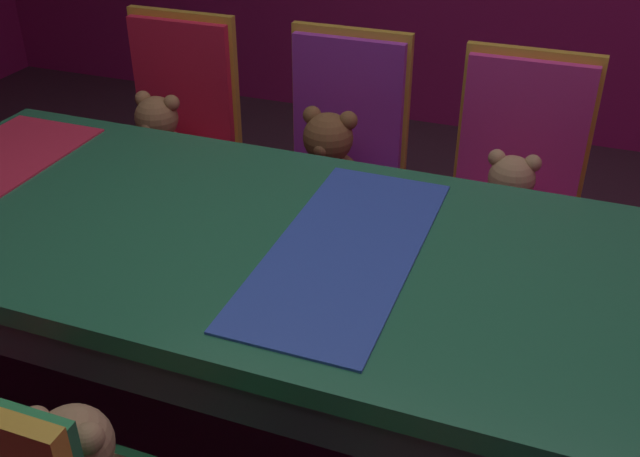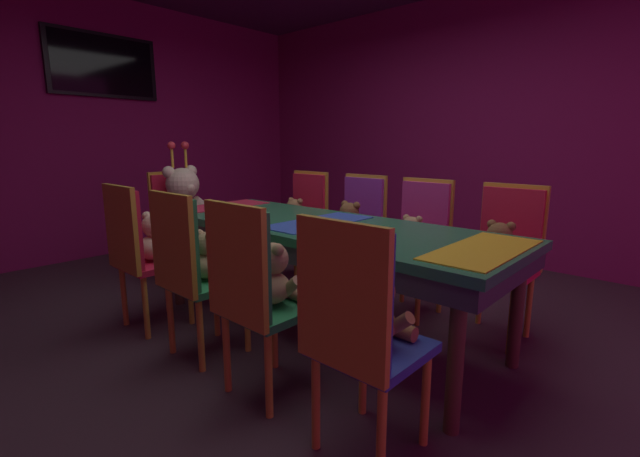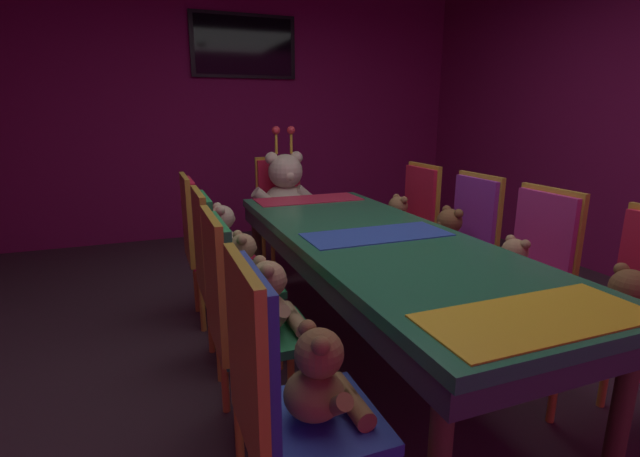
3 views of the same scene
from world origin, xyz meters
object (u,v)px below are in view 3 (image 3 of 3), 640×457
at_px(chair_left_1, 235,305).
at_px(teddy_right_3, 397,218).
at_px(teddy_right_2, 448,236).
at_px(chair_right_3, 413,215).
at_px(chair_left_2, 217,263).
at_px(chair_right_1, 534,260).
at_px(wall_tv, 244,46).
at_px(teddy_left_0, 321,380).
at_px(teddy_right_1, 512,267).
at_px(banquet_table, 376,251).
at_px(teddy_right_0, 625,310).
at_px(chair_left_0, 274,387).
at_px(chair_right_2, 467,234).
at_px(teddy_left_2, 244,262).
at_px(teddy_left_3, 224,232).
at_px(teddy_left_1, 270,301).
at_px(king_teddy_bear, 286,191).
at_px(chair_left_3, 201,235).
at_px(throne_chair, 281,201).

relative_size(chair_left_1, teddy_right_3, 3.11).
height_order(teddy_right_2, chair_right_3, chair_right_3).
relative_size(chair_left_2, chair_right_1, 1.00).
bearing_deg(teddy_right_2, wall_tv, -76.65).
bearing_deg(teddy_left_0, teddy_right_1, 25.52).
distance_m(banquet_table, teddy_left_0, 1.15).
xyz_separation_m(chair_right_1, chair_right_3, (0.01, 1.20, 0.00)).
distance_m(teddy_right_0, teddy_right_1, 0.62).
xyz_separation_m(teddy_left_0, wall_tv, (0.67, 4.03, 1.46)).
bearing_deg(chair_left_0, banquet_table, 48.52).
bearing_deg(chair_right_2, chair_right_3, -88.79).
height_order(teddy_right_1, chair_right_3, chair_right_3).
bearing_deg(chair_right_3, teddy_right_3, -0.00).
relative_size(banquet_table, teddy_left_2, 8.23).
distance_m(teddy_left_2, teddy_right_2, 1.32).
xyz_separation_m(banquet_table, teddy_left_0, (-0.67, -0.93, -0.07)).
distance_m(chair_left_2, teddy_left_3, 0.63).
distance_m(teddy_left_1, chair_right_2, 1.60).
height_order(teddy_left_2, teddy_right_0, teddy_right_0).
relative_size(teddy_left_1, chair_left_2, 0.34).
height_order(teddy_right_0, teddy_right_3, teddy_right_0).
relative_size(chair_right_1, teddy_right_1, 3.35).
distance_m(king_teddy_bear, wall_tv, 1.98).
height_order(chair_right_1, teddy_right_2, chair_right_1).
bearing_deg(king_teddy_bear, banquet_table, -0.00).
height_order(teddy_left_1, teddy_right_3, teddy_left_1).
distance_m(chair_left_3, teddy_left_3, 0.15).
bearing_deg(teddy_left_1, chair_left_1, 180.00).
relative_size(teddy_right_2, king_teddy_bear, 0.43).
relative_size(chair_left_1, chair_right_2, 1.00).
relative_size(chair_left_3, teddy_left_3, 2.81).
height_order(chair_left_3, teddy_right_1, chair_left_3).
height_order(chair_right_2, wall_tv, wall_tv).
xyz_separation_m(teddy_left_3, wall_tv, (0.66, 2.22, 1.45)).
height_order(chair_left_0, chair_left_3, same).
bearing_deg(teddy_left_3, king_teddy_bear, 48.74).
bearing_deg(chair_left_1, teddy_left_2, 74.53).
distance_m(chair_right_1, wall_tv, 3.78).
xyz_separation_m(teddy_left_2, chair_right_3, (1.45, 0.63, 0.01)).
xyz_separation_m(chair_right_1, throne_chair, (-0.80, 2.10, 0.00)).
distance_m(chair_left_0, teddy_left_3, 1.82).
xyz_separation_m(teddy_left_0, teddy_right_1, (1.33, 0.63, -0.01)).
distance_m(teddy_right_0, wall_tv, 4.33).
relative_size(chair_left_0, teddy_left_0, 3.09).
bearing_deg(wall_tv, throne_chair, -90.00).
bearing_deg(chair_right_2, banquet_table, 19.42).
bearing_deg(wall_tv, chair_right_2, -73.86).
height_order(teddy_left_2, chair_left_3, chair_left_3).
xyz_separation_m(banquet_table, wall_tv, (0.00, 3.11, 1.40)).
bearing_deg(chair_left_2, teddy_right_2, 0.44).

